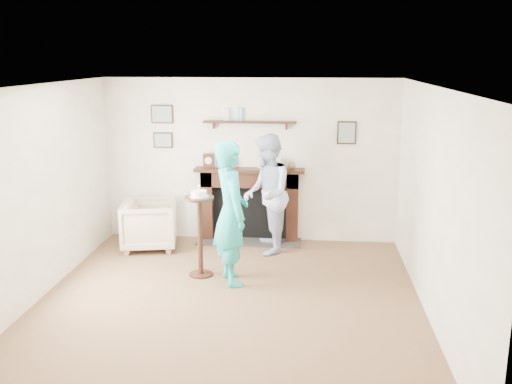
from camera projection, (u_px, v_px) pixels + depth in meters
ground at (228, 305)px, 6.61m from camera, size 5.00×5.00×0.00m
room_shell at (234, 157)px, 6.90m from camera, size 4.54×5.02×2.52m
armchair at (151, 248)px, 8.58m from camera, size 0.93×0.92×0.73m
man at (266, 251)px, 8.42m from camera, size 0.75×0.92×1.74m
woman at (232, 281)px, 7.30m from camera, size 0.66×0.78×1.82m
pedestal_table at (200, 220)px, 7.35m from camera, size 0.38×0.38×1.22m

